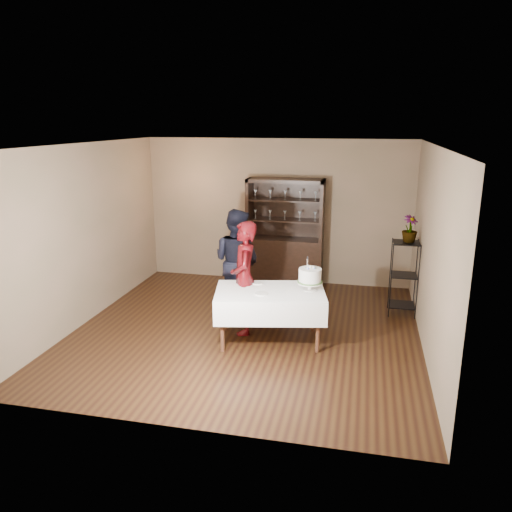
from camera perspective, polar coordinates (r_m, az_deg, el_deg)
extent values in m
plane|color=black|center=(7.49, -1.10, -8.51)|extent=(5.00, 5.00, 0.00)
plane|color=silver|center=(6.86, -1.22, 12.59)|extent=(5.00, 5.00, 0.00)
cube|color=brown|center=(9.45, 2.42, 5.09)|extent=(5.00, 0.02, 2.70)
cube|color=brown|center=(8.01, -18.84, 2.40)|extent=(0.02, 5.00, 2.70)
cube|color=brown|center=(6.92, 19.39, 0.41)|extent=(0.02, 5.00, 2.70)
cube|color=black|center=(9.37, 3.28, -0.66)|extent=(1.40, 0.48, 0.90)
cube|color=black|center=(9.36, 3.59, 5.60)|extent=(1.40, 0.03, 1.10)
cube|color=black|center=(9.07, 3.43, 8.61)|extent=(1.40, 0.48, 0.06)
cube|color=black|center=(9.18, 3.35, 4.14)|extent=(1.28, 0.42, 0.02)
cube|color=black|center=(9.12, 3.39, 6.42)|extent=(1.28, 0.42, 0.02)
cylinder|color=black|center=(8.05, 15.17, -2.78)|extent=(0.02, 0.02, 1.20)
cylinder|color=black|center=(8.08, 18.01, -2.93)|extent=(0.02, 0.02, 1.20)
cylinder|color=black|center=(8.43, 15.07, -1.96)|extent=(0.02, 0.02, 1.20)
cylinder|color=black|center=(8.46, 17.77, -2.10)|extent=(0.02, 0.02, 1.20)
cube|color=black|center=(8.40, 16.28, -5.36)|extent=(0.40, 0.40, 0.02)
cube|color=black|center=(8.24, 16.53, -2.10)|extent=(0.40, 0.40, 0.01)
cube|color=black|center=(8.10, 16.82, 1.48)|extent=(0.40, 0.40, 0.02)
cube|color=white|center=(6.96, 1.61, -5.32)|extent=(1.65, 1.20, 0.35)
cylinder|color=#4A2A1B|center=(6.74, -3.88, -8.09)|extent=(0.06, 0.06, 0.71)
cylinder|color=#4A2A1B|center=(6.75, 7.11, -8.13)|extent=(0.06, 0.06, 0.71)
cylinder|color=#4A2A1B|center=(7.38, -3.42, -5.92)|extent=(0.06, 0.06, 0.71)
cylinder|color=#4A2A1B|center=(7.40, 6.55, -5.96)|extent=(0.06, 0.06, 0.71)
imported|color=#39050D|center=(7.18, -1.35, -2.52)|extent=(0.53, 0.68, 1.65)
imported|color=black|center=(8.00, -2.22, -0.53)|extent=(1.00, 0.91, 1.68)
cylinder|color=white|center=(6.97, 6.15, -3.82)|extent=(0.20, 0.20, 0.01)
cylinder|color=white|center=(6.95, 6.16, -3.49)|extent=(0.05, 0.05, 0.10)
cylinder|color=white|center=(6.93, 6.17, -3.05)|extent=(0.35, 0.35, 0.01)
cylinder|color=#487337|center=(6.93, 6.17, -2.92)|extent=(0.34, 0.34, 0.02)
cylinder|color=silver|center=(6.90, 6.19, -2.22)|extent=(0.39, 0.39, 0.20)
sphere|color=#5F76CD|center=(6.87, 6.46, -1.36)|extent=(0.02, 0.02, 0.02)
cube|color=white|center=(6.84, 5.89, -0.92)|extent=(0.02, 0.02, 0.14)
cube|color=black|center=(6.82, 5.91, -0.25)|extent=(0.02, 0.02, 0.05)
cylinder|color=white|center=(6.76, 0.61, -4.32)|extent=(0.21, 0.21, 0.01)
cylinder|color=white|center=(7.19, 0.15, -3.10)|extent=(0.20, 0.20, 0.01)
imported|color=#487337|center=(8.08, 17.17, 2.99)|extent=(0.33, 0.33, 0.42)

